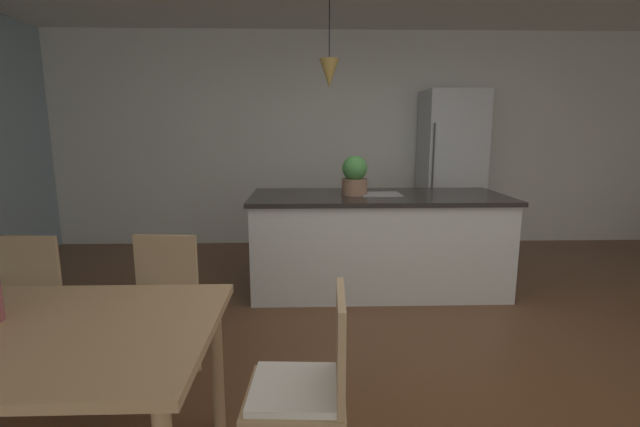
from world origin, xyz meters
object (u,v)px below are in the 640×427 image
Objects in this scene: chair_far_right at (160,306)px; kitchen_island at (377,241)px; chair_kitchen_end at (308,386)px; chair_far_left at (17,308)px; potted_plant_on_island at (355,176)px; refrigerator at (450,172)px.

chair_far_right is 0.37× the size of kitchen_island.
chair_far_left is at bearing 153.01° from chair_kitchen_end.
chair_far_right is at bearing -134.54° from kitchen_island.
chair_far_right is 2.43× the size of potted_plant_on_island.
chair_far_left is at bearing -139.34° from refrigerator.
chair_far_left and chair_far_right have the same top height.
kitchen_island is 0.65m from potted_plant_on_island.
refrigerator is at bearing 65.15° from chair_kitchen_end.
refrigerator is at bearing 40.66° from chair_far_left.
potted_plant_on_island is at bearing 79.70° from chair_kitchen_end.
potted_plant_on_island is (2.13, 1.55, 0.60)m from chair_far_left.
kitchen_island is at bearing -128.10° from refrigerator.
chair_kitchen_end is at bearing -44.76° from chair_far_right.
chair_kitchen_end and chair_far_left have the same top height.
chair_kitchen_end is at bearing -100.30° from potted_plant_on_island.
kitchen_island is at bearing 33.43° from chair_far_left.
chair_kitchen_end is 0.45× the size of refrigerator.
chair_far_left is 0.82m from chair_far_right.
chair_kitchen_end is 2.52m from potted_plant_on_island.
chair_kitchen_end is 4.26m from refrigerator.
refrigerator reaches higher than chair_far_right.
refrigerator is at bearing 48.39° from chair_far_right.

